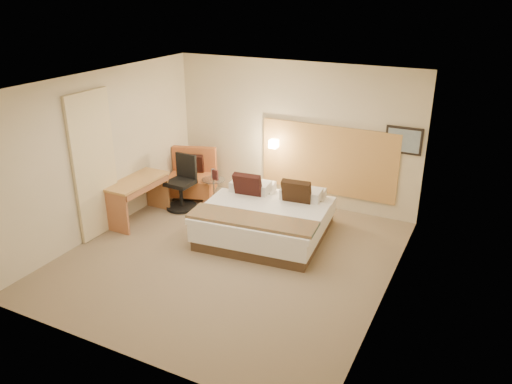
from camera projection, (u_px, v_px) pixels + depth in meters
The scene contains 20 objects.
floor at pixel (230, 257), 7.81m from camera, with size 4.80×5.00×0.02m, color #7F6D56.
ceiling at pixel (226, 83), 6.77m from camera, with size 4.80×5.00×0.02m, color white.
wall_back at pixel (294, 134), 9.36m from camera, with size 4.80×0.02×2.70m, color beige.
wall_front at pixel (110, 252), 5.21m from camera, with size 4.80×0.02×2.70m, color beige.
wall_left at pixel (102, 153), 8.28m from camera, with size 0.02×5.00×2.70m, color beige.
wall_right at pixel (394, 206), 6.29m from camera, with size 0.02×5.00×2.70m, color beige.
headboard_panel at pixel (328, 160), 9.19m from camera, with size 2.60×0.04×1.30m, color #BE8A4A.
art_frame at pixel (404, 140), 8.45m from camera, with size 0.62×0.03×0.47m, color black.
art_canvas at pixel (404, 141), 8.43m from camera, with size 0.54×0.01×0.39m, color slate.
lamp_arm at pixel (275, 143), 9.51m from camera, with size 0.02×0.02×0.12m, color silver.
lamp_shade at pixel (274, 144), 9.46m from camera, with size 0.15×0.15×0.15m, color #F3E2BD.
curtain at pixel (94, 166), 8.10m from camera, with size 0.06×0.90×2.42m, color beige.
bottle_a at pixel (213, 173), 9.55m from camera, with size 0.05×0.05×0.18m, color #7A9ABD.
bottle_b at pixel (214, 174), 9.54m from camera, with size 0.05×0.05×0.18m, color #86B2CF.
menu_folder at pixel (215, 175), 9.44m from camera, with size 0.12×0.05×0.20m, color #3D1919.
bed at pixel (266, 218), 8.36m from camera, with size 2.17×2.13×0.98m.
lounge_chair at pixel (192, 178), 9.96m from camera, with size 1.09×1.02×0.94m.
side_table at pixel (214, 190), 9.60m from camera, with size 0.52×0.52×0.51m.
desk at pixel (138, 189), 8.82m from camera, with size 0.57×1.23×0.77m.
desk_chair at pixel (182, 187), 9.38m from camera, with size 0.60×0.60×1.02m.
Camera 1 is at (3.41, -5.92, 3.93)m, focal length 35.00 mm.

